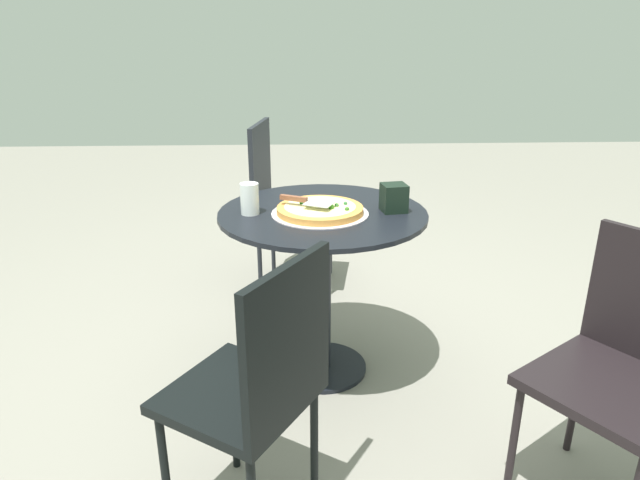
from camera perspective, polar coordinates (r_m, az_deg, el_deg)
ground_plane at (r=2.48m, az=0.25°, el=-12.90°), size 10.00×10.00×0.00m
patio_table at (r=2.22m, az=0.27°, el=-1.30°), size 0.81×0.81×0.71m
pizza_on_tray at (r=2.13m, az=0.01°, el=3.06°), size 0.37×0.37×0.05m
pizza_server at (r=2.11m, az=-1.48°, el=4.01°), size 0.13×0.21×0.02m
drinking_cup at (r=2.13m, az=-7.15°, el=4.18°), size 0.07×0.07×0.12m
napkin_dispenser at (r=2.17m, az=7.51°, el=4.27°), size 0.10×0.10×0.11m
patio_chair_near at (r=3.06m, az=-3.97°, el=4.62°), size 0.46×0.46×0.91m
patio_chair_far at (r=1.86m, az=28.96°, el=-10.61°), size 0.56×0.56×0.83m
patio_chair_corner at (r=1.53m, az=-6.28°, el=-14.14°), size 0.50×0.50×0.85m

